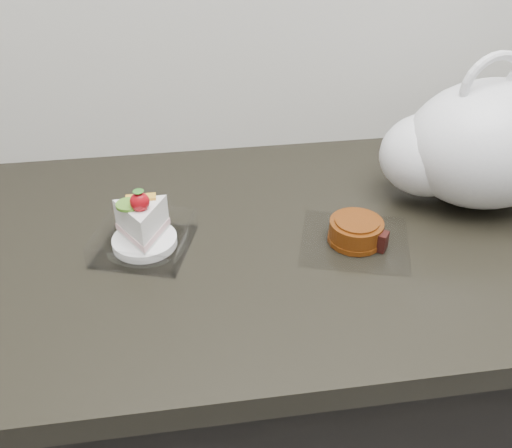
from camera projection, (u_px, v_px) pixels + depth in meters
counter at (337, 401)px, 1.20m from camera, size 2.04×0.64×0.90m
cake_tray at (143, 232)px, 0.88m from camera, size 0.17×0.17×0.11m
mooncake_wrap at (356, 233)px, 0.90m from camera, size 0.21×0.20×0.04m
plastic_bag at (478, 145)px, 0.95m from camera, size 0.33×0.23×0.27m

